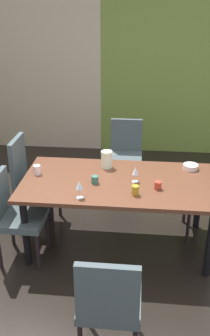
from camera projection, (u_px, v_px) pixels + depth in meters
ground_plane at (90, 265)px, 3.72m from camera, size 5.25×6.26×0.02m
back_panel_interior at (27, 69)px, 6.05m from camera, size 2.40×0.10×2.65m
garden_window_panel at (192, 72)px, 5.82m from camera, size 2.86×0.10×2.65m
dining_table at (119, 188)px, 3.73m from camera, size 1.93×1.01×0.76m
chair_left_far at (30, 180)px, 4.14m from camera, size 0.45×0.44×1.05m
chair_left_near at (14, 212)px, 3.61m from camera, size 0.45×0.44×0.92m
chair_head_near at (109, 301)px, 2.56m from camera, size 0.44×0.44×0.93m
chair_head_far at (126, 151)px, 5.02m from camera, size 0.44×0.45×0.92m
wine_glass_west at (135, 171)px, 3.62m from camera, size 0.06×0.06×0.16m
wine_glass_south at (79, 186)px, 3.33m from camera, size 0.07×0.07×0.17m
serving_bowl_rear at (191, 167)px, 3.92m from camera, size 0.16×0.16×0.05m
cup_left at (158, 185)px, 3.52m from camera, size 0.07×0.07×0.08m
cup_center at (135, 190)px, 3.42m from camera, size 0.07×0.07×0.09m
cup_corner at (95, 180)px, 3.63m from camera, size 0.07×0.07×0.08m
cup_east at (37, 170)px, 3.81m from camera, size 0.07×0.07×0.10m
pitcher_near_shelf at (107, 159)px, 3.94m from camera, size 0.13×0.12×0.19m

